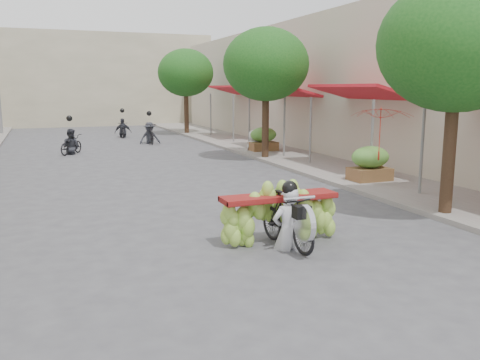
# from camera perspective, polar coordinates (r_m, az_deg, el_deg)

# --- Properties ---
(ground) EXTENTS (120.00, 120.00, 0.00)m
(ground) POSITION_cam_1_polar(r_m,az_deg,el_deg) (6.30, 10.15, -17.19)
(ground) COLOR #515055
(ground) RESTS_ON ground
(sidewalk_right) EXTENTS (4.00, 60.00, 0.12)m
(sidewalk_right) POSITION_cam_1_polar(r_m,az_deg,el_deg) (22.30, 5.54, 2.98)
(sidewalk_right) COLOR gray
(sidewalk_right) RESTS_ON ground
(shophouse_row_right) EXTENTS (9.77, 40.00, 6.00)m
(shophouse_row_right) POSITION_cam_1_polar(r_m,az_deg,el_deg) (23.98, 17.67, 10.10)
(shophouse_row_right) COLOR #C0B29F
(shophouse_row_right) RESTS_ON ground
(far_building) EXTENTS (20.00, 6.00, 7.00)m
(far_building) POSITION_cam_1_polar(r_m,az_deg,el_deg) (42.85, -17.56, 10.67)
(far_building) COLOR #B6AC90
(far_building) RESTS_ON ground
(street_tree_near) EXTENTS (3.40, 3.40, 5.25)m
(street_tree_near) POSITION_cam_1_polar(r_m,az_deg,el_deg) (12.14, 23.20, 13.72)
(street_tree_near) COLOR #3A2719
(street_tree_near) RESTS_ON ground
(street_tree_mid) EXTENTS (3.40, 3.40, 5.25)m
(street_tree_mid) POSITION_cam_1_polar(r_m,az_deg,el_deg) (20.55, 2.93, 12.79)
(street_tree_mid) COLOR #3A2719
(street_tree_mid) RESTS_ON ground
(street_tree_far) EXTENTS (3.40, 3.40, 5.25)m
(street_tree_far) POSITION_cam_1_polar(r_m,az_deg,el_deg) (31.87, -6.12, 11.87)
(street_tree_far) COLOR #3A2719
(street_tree_far) RESTS_ON ground
(produce_crate_mid) EXTENTS (1.20, 0.88, 1.16)m
(produce_crate_mid) POSITION_cam_1_polar(r_m,az_deg,el_deg) (15.85, 14.41, 2.09)
(produce_crate_mid) COLOR brown
(produce_crate_mid) RESTS_ON ground
(produce_crate_far) EXTENTS (1.20, 0.88, 1.16)m
(produce_crate_far) POSITION_cam_1_polar(r_m,az_deg,el_deg) (22.78, 2.64, 4.82)
(produce_crate_far) COLOR brown
(produce_crate_far) RESTS_ON ground
(banana_motorbike) EXTENTS (2.23, 1.88, 2.12)m
(banana_motorbike) POSITION_cam_1_polar(r_m,az_deg,el_deg) (9.37, 4.99, -3.23)
(banana_motorbike) COLOR black
(banana_motorbike) RESTS_ON ground
(market_umbrella) EXTENTS (2.31, 2.31, 1.58)m
(market_umbrella) POSITION_cam_1_polar(r_m,az_deg,el_deg) (15.19, 15.72, 8.05)
(market_umbrella) COLOR #A92316
(market_umbrella) RESTS_ON ground
(pedestrian) EXTENTS (0.94, 0.62, 1.80)m
(pedestrian) POSITION_cam_1_polar(r_m,az_deg,el_deg) (22.92, 1.59, 5.63)
(pedestrian) COLOR silver
(pedestrian) RESTS_ON ground
(bg_motorbike_a) EXTENTS (1.33, 1.59, 1.95)m
(bg_motorbike_a) POSITION_cam_1_polar(r_m,az_deg,el_deg) (23.53, -18.50, 4.58)
(bg_motorbike_a) COLOR black
(bg_motorbike_a) RESTS_ON ground
(bg_motorbike_b) EXTENTS (1.06, 1.88, 1.95)m
(bg_motorbike_b) POSITION_cam_1_polar(r_m,az_deg,el_deg) (26.99, -10.13, 5.77)
(bg_motorbike_b) COLOR black
(bg_motorbike_b) RESTS_ON ground
(bg_motorbike_c) EXTENTS (1.03, 1.55, 1.95)m
(bg_motorbike_c) POSITION_cam_1_polar(r_m,az_deg,el_deg) (30.73, -13.03, 6.20)
(bg_motorbike_c) COLOR black
(bg_motorbike_c) RESTS_ON ground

